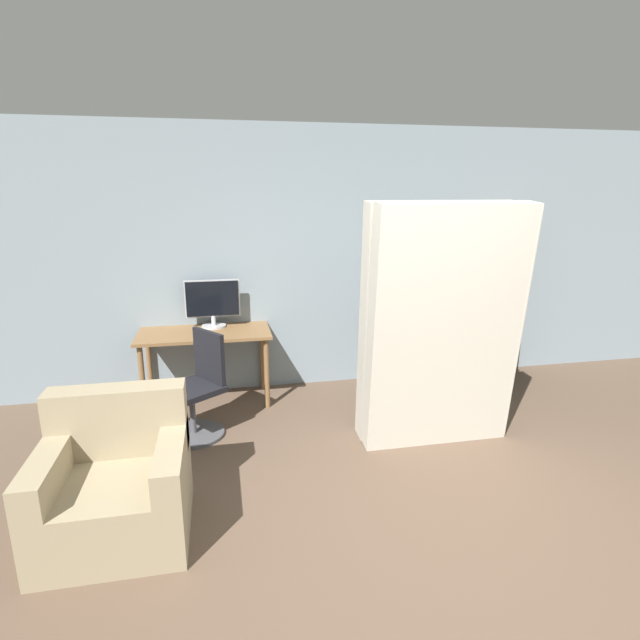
{
  "coord_description": "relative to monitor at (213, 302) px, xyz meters",
  "views": [
    {
      "loc": [
        -1.2,
        -2.22,
        2.06
      ],
      "look_at": [
        -0.44,
        1.57,
        1.05
      ],
      "focal_mm": 28.0,
      "sensor_mm": 36.0,
      "label": 1
    }
  ],
  "objects": [
    {
      "name": "ground_plane",
      "position": [
        1.29,
        -2.71,
        -0.99
      ],
      "size": [
        16.0,
        16.0,
        0.0
      ],
      "primitive_type": "plane",
      "color": "brown"
    },
    {
      "name": "wall_back",
      "position": [
        1.29,
        0.17,
        0.36
      ],
      "size": [
        8.0,
        0.06,
        2.7
      ],
      "color": "gray",
      "rests_on": "ground"
    },
    {
      "name": "desk",
      "position": [
        -0.09,
        -0.17,
        -0.36
      ],
      "size": [
        1.26,
        0.61,
        0.73
      ],
      "color": "brown",
      "rests_on": "ground"
    },
    {
      "name": "monitor",
      "position": [
        0.0,
        0.0,
        0.0
      ],
      "size": [
        0.53,
        0.24,
        0.48
      ],
      "color": "#B7B7BC",
      "rests_on": "desk"
    },
    {
      "name": "office_chair",
      "position": [
        -0.16,
        -0.84,
        -0.63
      ],
      "size": [
        0.61,
        0.61,
        0.9
      ],
      "color": "#4C4C51",
      "rests_on": "ground"
    },
    {
      "name": "bookshelf",
      "position": [
        2.9,
        0.01,
        -0.14
      ],
      "size": [
        0.66,
        0.31,
        1.8
      ],
      "color": "brown",
      "rests_on": "ground"
    },
    {
      "name": "mattress_near",
      "position": [
        1.81,
        -1.44,
        0.01
      ],
      "size": [
        1.23,
        0.38,
        1.99
      ],
      "color": "beige",
      "rests_on": "ground"
    },
    {
      "name": "mattress_far",
      "position": [
        1.81,
        -1.22,
        0.01
      ],
      "size": [
        1.23,
        0.31,
        1.99
      ],
      "color": "beige",
      "rests_on": "ground"
    },
    {
      "name": "armchair",
      "position": [
        -0.6,
        -2.04,
        -0.67
      ],
      "size": [
        0.85,
        0.8,
        0.85
      ],
      "color": "gray",
      "rests_on": "ground"
    }
  ]
}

